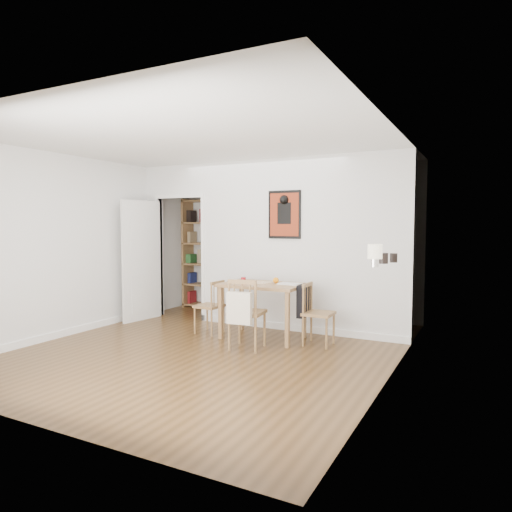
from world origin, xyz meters
The scene contains 15 objects.
ground centered at (0.00, 0.00, 0.00)m, with size 5.20×5.20×0.00m, color #56381B.
room_shell centered at (0.10, 1.34, 1.30)m, with size 5.20×5.20×5.20m.
dining_table centered at (0.33, 0.74, 0.68)m, with size 1.14×0.73×0.78m.
chair_left centered at (-0.51, 0.66, 0.39)m, with size 0.42×0.42×0.79m.
chair_right centered at (1.14, 0.76, 0.43)m, with size 0.48×0.42×0.83m.
chair_front centered at (0.39, 0.16, 0.47)m, with size 0.52×0.57×0.92m.
bookshelf centered at (-1.73, 2.40, 1.03)m, with size 0.88×0.35×2.09m.
fireplace centered at (2.16, 0.25, 0.62)m, with size 0.45×1.25×1.16m.
red_glass centered at (0.08, 0.64, 0.82)m, with size 0.07×0.07×0.09m, color maroon.
orange_fruit centered at (0.48, 0.86, 0.82)m, with size 0.08×0.08×0.08m, color orange.
placemat centered at (0.19, 0.84, 0.78)m, with size 0.40×0.30×0.00m, color beige.
notebook centered at (0.70, 0.84, 0.78)m, with size 0.30×0.22×0.01m, color silver.
mantel_lamp centered at (2.08, -0.14, 1.31)m, with size 0.15×0.15×0.24m.
ceramic_jar_a centered at (2.07, 0.32, 1.22)m, with size 0.10×0.10×0.12m, color black.
ceramic_jar_b centered at (2.15, 0.54, 1.21)m, with size 0.09×0.09×0.11m, color black.
Camera 1 is at (3.15, -4.94, 1.61)m, focal length 32.00 mm.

